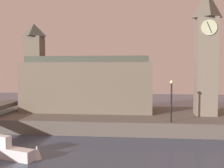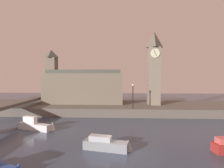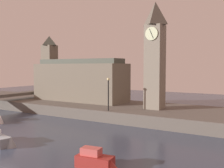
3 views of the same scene
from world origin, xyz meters
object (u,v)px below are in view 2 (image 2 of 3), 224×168
(parliament_hall, at_px, (81,86))
(boat_cruiser_grey, at_px, (109,144))
(clock_tower, at_px, (154,67))
(streetlamp, at_px, (133,93))
(boat_ferry_white, at_px, (36,125))

(parliament_hall, relative_size, boat_cruiser_grey, 3.28)
(clock_tower, distance_m, parliament_hall, 15.51)
(parliament_hall, distance_m, streetlamp, 12.39)
(clock_tower, height_order, streetlamp, clock_tower)
(parliament_hall, height_order, streetlamp, parliament_hall)
(boat_cruiser_grey, height_order, boat_ferry_white, boat_ferry_white)
(parliament_hall, bearing_deg, boat_ferry_white, -101.04)
(clock_tower, bearing_deg, boat_cruiser_grey, -112.32)
(parliament_hall, height_order, boat_cruiser_grey, parliament_hall)
(clock_tower, xyz_separation_m, parliament_hall, (-14.89, 1.89, -3.91))
(clock_tower, bearing_deg, boat_ferry_white, -144.27)
(clock_tower, height_order, parliament_hall, clock_tower)
(boat_ferry_white, bearing_deg, parliament_hall, 78.96)
(parliament_hall, distance_m, boat_ferry_white, 15.58)
(parliament_hall, relative_size, streetlamp, 3.81)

